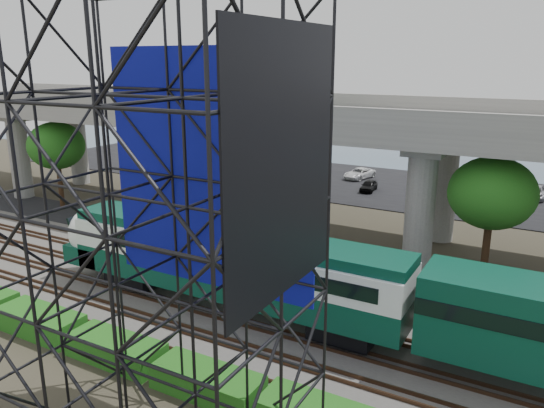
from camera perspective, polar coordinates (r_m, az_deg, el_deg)
The scene contains 13 objects.
ground at distance 28.98m, azimuth -11.65°, elevation -11.65°, with size 140.00×140.00×0.00m, color #474233.
ballast_bed at distance 30.30m, azimuth -9.17°, elevation -10.06°, with size 90.00×12.00×0.20m, color slate.
service_road at distance 36.78m, azimuth -0.95°, elevation -5.28°, with size 90.00×5.00×0.08m, color black.
parking_lot at distance 57.47m, azimuth 10.90°, elevation 2.04°, with size 90.00×18.00×0.08m, color black.
harbor_water at distance 78.30m, azimuth 16.08°, elevation 5.21°, with size 140.00×40.00×0.03m, color #415A6B.
rail_tracks at distance 30.22m, azimuth -9.18°, elevation -9.75°, with size 90.00×9.52×0.16m.
commuter_train at distance 26.58m, azimuth -0.91°, elevation -7.03°, with size 29.30×3.06×4.30m.
overpass at distance 39.69m, azimuth 2.67°, elevation 8.41°, with size 80.00×12.00×12.40m.
scaffold_tower at distance 16.35m, azimuth -12.97°, elevation -4.82°, with size 9.36×6.36×15.00m.
hedge_strip at distance 25.39m, azimuth -16.44°, elevation -14.68°, with size 34.60×1.80×1.20m.
trees at distance 42.34m, azimuth -2.60°, elevation 5.23°, with size 40.94×16.94×7.69m.
suv at distance 39.30m, azimuth -6.21°, elevation -2.96°, with size 2.09×4.54×1.26m, color black.
parked_cars at distance 56.77m, azimuth 10.99°, elevation 2.54°, with size 34.94×9.57×1.32m.
Camera 1 is at (17.32, -19.24, 13.01)m, focal length 35.00 mm.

